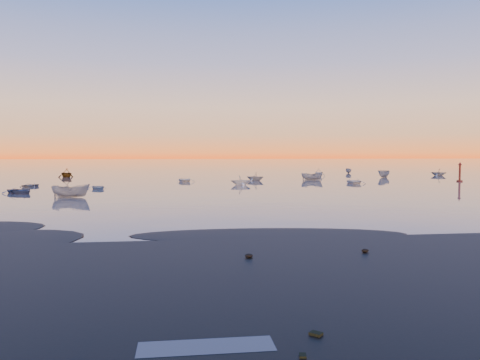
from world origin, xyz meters
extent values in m
plane|color=slate|center=(0.00, 100.00, 0.00)|extent=(600.00, 600.00, 0.00)
imported|color=#354366|center=(-22.89, 29.93, 0.00)|extent=(4.15, 4.17, 1.04)
imported|color=slate|center=(-15.75, 24.00, 0.00)|extent=(1.95, 4.18, 1.42)
cylinder|color=#45130E|center=(43.22, 45.52, 0.05)|extent=(0.97, 0.97, 0.32)
cylinder|color=#45130E|center=(43.22, 45.52, 1.40)|extent=(0.35, 0.35, 2.81)
cone|color=#45130E|center=(43.22, 45.52, 3.08)|extent=(0.65, 0.65, 0.54)
camera|label=1|loc=(-4.09, -28.30, 4.73)|focal=35.00mm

